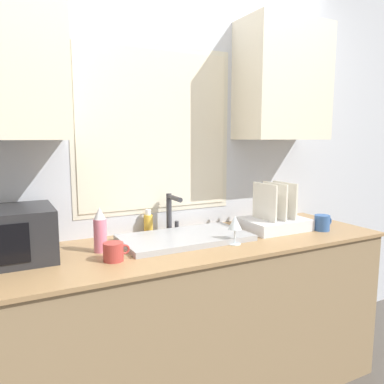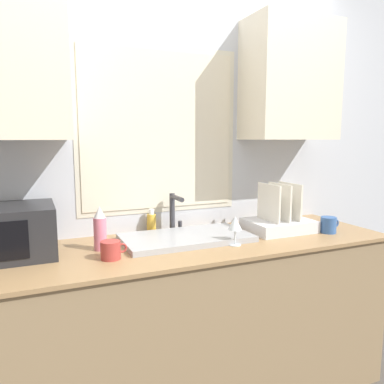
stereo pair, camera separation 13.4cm
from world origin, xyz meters
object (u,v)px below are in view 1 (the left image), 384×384
Objects in this scene: faucet at (171,210)px; dish_rack at (274,220)px; spray_bottle at (100,231)px; wine_glass at (235,223)px; soap_bottle at (148,223)px; mug_near_sink at (114,252)px.

faucet is 0.61× the size of dish_rack.
spray_bottle is 0.69m from wine_glass.
faucet is 0.43m from wine_glass.
soap_bottle is at bearing 126.79° from wine_glass.
wine_glass is at bearing -62.94° from faucet.
spray_bottle is at bearing 163.68° from wine_glass.
dish_rack is 0.77m from soap_bottle.
faucet is at bearing 21.78° from spray_bottle.
dish_rack is at bearing 7.17° from mug_near_sink.
soap_bottle is 0.52m from mug_near_sink.
dish_rack reaches higher than mug_near_sink.
faucet is 1.63× the size of soap_bottle.
dish_rack is at bearing 21.88° from wine_glass.
dish_rack is at bearing -20.77° from soap_bottle.
soap_bottle is at bearing 158.76° from faucet.
faucet is 0.16m from soap_bottle.
spray_bottle reaches higher than mug_near_sink.
faucet reaches higher than spray_bottle.
spray_bottle reaches higher than soap_bottle.
soap_bottle is 0.54m from wine_glass.
soap_bottle reaches higher than mug_near_sink.
wine_glass is (0.66, -0.19, 0.01)m from spray_bottle.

